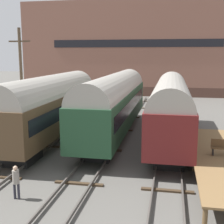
{
  "coord_description": "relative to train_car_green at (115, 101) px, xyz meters",
  "views": [
    {
      "loc": [
        4.6,
        -17.72,
        6.68
      ],
      "look_at": [
        0.0,
        6.13,
        2.2
      ],
      "focal_mm": 50.0,
      "sensor_mm": 36.0,
      "label": 1
    }
  ],
  "objects": [
    {
      "name": "train_car_brown",
      "position": [
        -4.56,
        -2.75,
        -0.04
      ],
      "size": [
        3.13,
        15.16,
        5.13
      ],
      "color": "black",
      "rests_on": "ground"
    },
    {
      "name": "warehouse_building",
      "position": [
        -1.43,
        30.63,
        4.75
      ],
      "size": [
        38.62,
        10.64,
        15.36
      ],
      "color": "#4F342A",
      "rests_on": "ground"
    },
    {
      "name": "person_worker",
      "position": [
        -2.38,
        -12.5,
        -1.95
      ],
      "size": [
        0.32,
        0.32,
        1.63
      ],
      "color": "#282833",
      "rests_on": "ground"
    },
    {
      "name": "track_middle",
      "position": [
        0.0,
        -7.36,
        -2.78
      ],
      "size": [
        2.6,
        60.0,
        0.26
      ],
      "color": "#4C4742",
      "rests_on": "ground"
    },
    {
      "name": "track_left",
      "position": [
        -4.56,
        -7.36,
        -2.78
      ],
      "size": [
        2.6,
        60.0,
        0.26
      ],
      "color": "#4C4742",
      "rests_on": "ground"
    },
    {
      "name": "bench",
      "position": [
        7.62,
        -7.12,
        -1.41
      ],
      "size": [
        1.4,
        0.4,
        0.91
      ],
      "color": "brown",
      "rests_on": "station_platform"
    },
    {
      "name": "train_car_green",
      "position": [
        0.0,
        0.0,
        0.0
      ],
      "size": [
        2.98,
        18.06,
        5.14
      ],
      "color": "black",
      "rests_on": "ground"
    },
    {
      "name": "train_car_maroon",
      "position": [
        4.56,
        -0.95,
        -0.08
      ],
      "size": [
        2.89,
        16.64,
        5.0
      ],
      "color": "black",
      "rests_on": "ground"
    },
    {
      "name": "utility_pole",
      "position": [
        -7.34,
        -1.75,
        1.62
      ],
      "size": [
        1.8,
        0.24,
        8.77
      ],
      "color": "#473828",
      "rests_on": "ground"
    },
    {
      "name": "ground_plane",
      "position": [
        0.0,
        -7.36,
        -2.93
      ],
      "size": [
        200.0,
        200.0,
        0.0
      ],
      "primitive_type": "plane",
      "color": "#56544F"
    },
    {
      "name": "track_right",
      "position": [
        4.56,
        -7.36,
        -2.78
      ],
      "size": [
        2.6,
        60.0,
        0.26
      ],
      "color": "#4C4742",
      "rests_on": "ground"
    },
    {
      "name": "station_platform",
      "position": [
        7.45,
        -7.24,
        -1.98
      ],
      "size": [
        3.15,
        12.96,
        1.03
      ],
      "color": "brown",
      "rests_on": "ground"
    }
  ]
}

